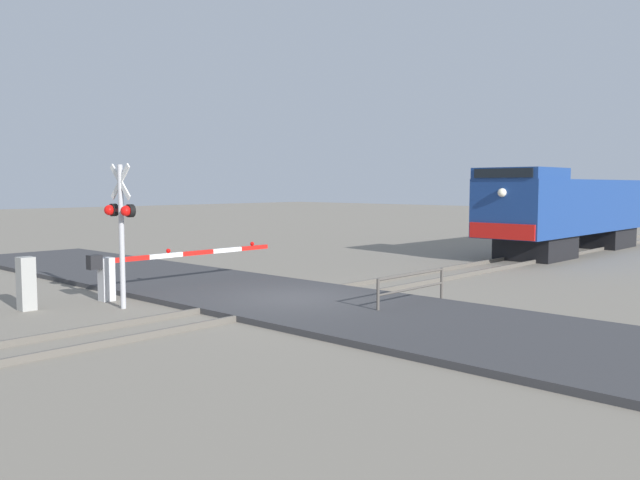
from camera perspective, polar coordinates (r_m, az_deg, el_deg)
name	(u,v)px	position (r m, az deg, el deg)	size (l,w,h in m)	color
ground_plane	(295,303)	(18.26, -2.23, -5.53)	(160.00, 160.00, 0.00)	gray
rail_track_left	(277,298)	(18.76, -3.78, -5.03)	(0.08, 80.00, 0.15)	#59544C
rail_track_right	(313,304)	(17.75, -0.60, -5.58)	(0.08, 80.00, 0.15)	#59544C
road_surface	(295,301)	(18.25, -2.23, -5.29)	(36.00, 5.43, 0.15)	#38383A
locomotive	(571,209)	(33.93, 21.01, 2.50)	(3.04, 14.42, 4.01)	black
crossing_signal	(120,220)	(17.98, -17.00, 1.69)	(1.18, 0.33, 3.84)	#ADADB2
crossing_gate	(135,268)	(19.91, -15.80, -2.37)	(0.36, 6.64, 1.35)	silver
utility_cabinet	(26,284)	(18.77, -24.24, -3.50)	(0.38, 0.39, 1.41)	#999993
guard_railing	(412,285)	(17.58, 8.01, -3.90)	(0.08, 2.98, 0.95)	#4C4742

